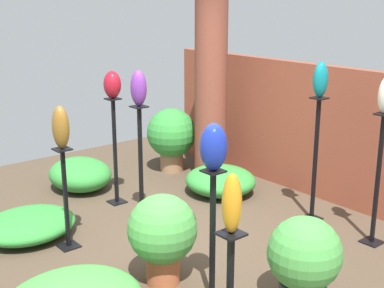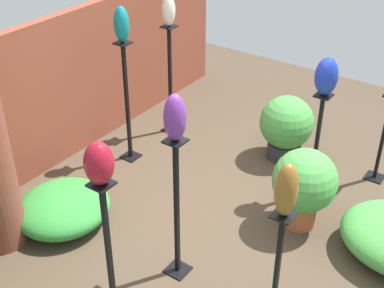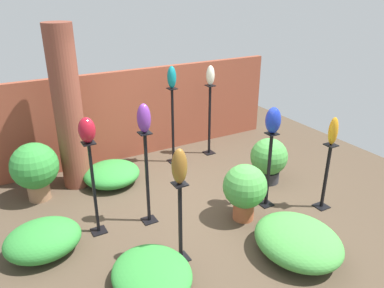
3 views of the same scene
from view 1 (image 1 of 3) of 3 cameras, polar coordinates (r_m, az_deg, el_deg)
The scene contains 21 objects.
ground_plane at distance 5.64m, azimuth -0.06°, elevation -11.15°, with size 8.00×8.00×0.00m, color #4C3D2D.
brick_wall_back at distance 6.90m, azimuth 14.39°, elevation 1.00°, with size 5.60×0.12×1.71m, color brown.
brick_pillar at distance 7.33m, azimuth 2.02°, elevation 6.12°, with size 0.44×0.44×2.65m, color brown.
pedestal_cobalt at distance 4.52m, azimuth 2.20°, elevation -10.60°, with size 0.20×0.20×1.19m.
pedestal_teal at distance 6.26m, azimuth 12.98°, elevation -2.16°, with size 0.20×0.20×1.45m.
pedestal_violet at distance 6.05m, azimuth -5.48°, elevation -2.82°, with size 0.20×0.20×1.37m.
pedestal_ruby at distance 6.68m, azimuth -8.20°, elevation -1.25°, with size 0.20×0.20×1.34m.
pedestal_ivory at distance 5.84m, azimuth 19.15°, elevation -4.16°, with size 0.20×0.20×1.40m.
pedestal_bronze at distance 5.64m, azimuth -13.30°, elevation -6.17°, with size 0.20×0.20×1.07m.
art_vase_cobalt at distance 4.21m, azimuth 2.32°, elevation -0.32°, with size 0.22×0.23×0.39m, color #192D9E.
art_vase_teal at distance 6.04m, azimuth 13.55°, elevation 6.69°, with size 0.16×0.17×0.39m, color #0F727A.
art_vase_violet at distance 5.82m, azimuth -5.72°, elevation 5.96°, with size 0.18×0.17×0.39m, color #6B2D8C.
art_vase_amber at distance 3.47m, azimuth 4.28°, elevation -6.34°, with size 0.13×0.13×0.41m, color orange.
art_vase_ruby at distance 6.48m, azimuth -8.50°, elevation 6.28°, with size 0.21×0.21×0.33m, color maroon.
art_vase_bronze at distance 5.40m, azimuth -13.83°, elevation 1.74°, with size 0.18×0.17×0.43m, color brown.
potted_plant_front_right at distance 7.86m, azimuth -2.21°, elevation 0.95°, with size 0.73×0.73×0.94m.
potted_plant_front_left at distance 4.84m, azimuth -3.18°, elevation -9.41°, with size 0.63×0.63×0.85m.
potted_plant_walkway_edge at distance 4.65m, azimuth 11.88°, elevation -11.80°, with size 0.63×0.63×0.78m.
foliage_bed_west at distance 7.06m, azimuth 3.05°, elevation -3.91°, with size 0.95×0.91×0.36m, color #338C38.
foliage_bed_center at distance 7.35m, azimuth -11.85°, elevation -3.17°, with size 0.94×0.80×0.42m, color #338C38.
foliage_bed_rear at distance 6.10m, azimuth -17.03°, elevation -8.24°, with size 0.90×1.02×0.29m, color #338C38.
Camera 1 is at (3.87, -3.22, 2.55)m, focal length 50.00 mm.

